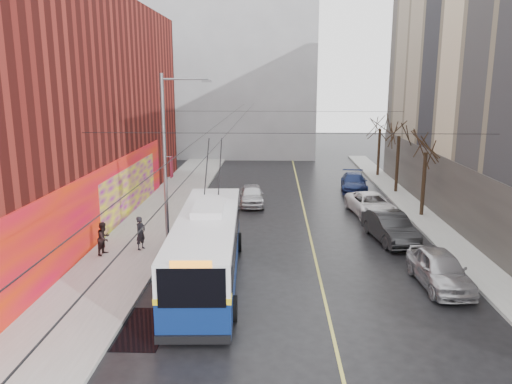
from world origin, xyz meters
TOP-DOWN VIEW (x-y plane):
  - ground at (0.00, 0.00)m, footprint 140.00×140.00m
  - sidewalk_left at (-8.00, 12.00)m, footprint 4.00×60.00m
  - sidewalk_right at (9.00, 12.00)m, footprint 2.00×60.00m
  - lane_line at (1.50, 14.00)m, footprint 0.12×50.00m
  - building_left at (-15.99, 13.99)m, footprint 12.11×36.00m
  - building_far at (-6.00, 44.99)m, footprint 20.50×12.10m
  - streetlight_pole at (-6.14, 10.00)m, footprint 2.65×0.60m
  - catenary_wires at (-2.54, 14.77)m, footprint 18.00×60.00m
  - tree_near at (9.00, 16.00)m, footprint 3.20×3.20m
  - tree_mid at (9.00, 23.00)m, footprint 3.20×3.20m
  - tree_far at (9.00, 30.00)m, footprint 3.20×3.20m
  - puddle at (-5.58, 0.52)m, footprint 2.41×3.26m
  - pigeons_flying at (-3.04, 10.48)m, footprint 4.07×1.85m
  - trolleybus at (-3.46, 5.03)m, footprint 3.18×11.97m
  - parked_car_a at (6.53, 4.72)m, footprint 2.07×4.64m
  - parked_car_b at (5.80, 10.86)m, footprint 2.44×5.00m
  - parked_car_c at (5.80, 16.32)m, footprint 3.05×5.40m
  - parked_car_d at (5.82, 23.63)m, footprint 2.47×5.06m
  - following_car at (-2.14, 18.85)m, footprint 1.93×4.26m
  - pedestrian_a at (-7.37, 8.61)m, footprint 0.64×0.74m
  - pedestrian_b at (-9.00, 7.78)m, footprint 0.83×0.95m

SIDE VIEW (x-z plane):
  - ground at x=0.00m, z-range 0.00..0.00m
  - lane_line at x=1.50m, z-range 0.00..0.01m
  - puddle at x=-5.58m, z-range 0.00..0.01m
  - sidewalk_left at x=-8.00m, z-range 0.00..0.15m
  - sidewalk_right at x=9.00m, z-range 0.00..0.15m
  - parked_car_d at x=5.82m, z-range 0.00..1.42m
  - following_car at x=-2.14m, z-range 0.00..1.42m
  - parked_car_c at x=5.80m, z-range 0.00..1.42m
  - parked_car_a at x=6.53m, z-range 0.00..1.55m
  - parked_car_b at x=5.80m, z-range 0.00..1.58m
  - pedestrian_b at x=-9.00m, z-range 0.15..1.81m
  - pedestrian_a at x=-7.37m, z-range 0.15..1.88m
  - trolleybus at x=-3.46m, z-range -1.25..4.37m
  - streetlight_pole at x=-6.14m, z-range 0.35..9.35m
  - tree_near at x=9.00m, z-range 1.78..8.18m
  - tree_far at x=9.00m, z-range 1.86..8.43m
  - tree_mid at x=9.00m, z-range 1.91..8.59m
  - catenary_wires at x=-2.54m, z-range 6.13..6.36m
  - building_left at x=-15.99m, z-range -0.01..13.99m
  - pigeons_flying at x=-3.04m, z-range 7.34..8.69m
  - building_far at x=-6.00m, z-range 0.02..18.02m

